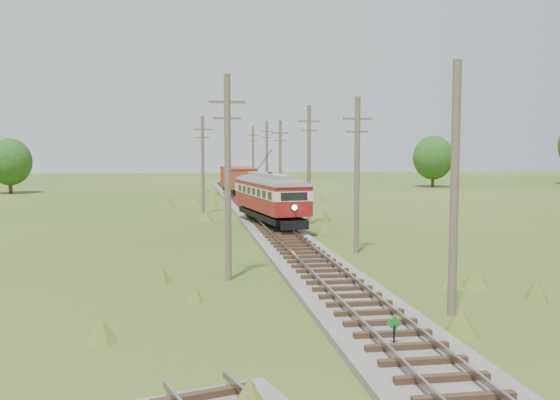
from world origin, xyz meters
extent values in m
plane|color=#334E17|center=(0.00, 0.00, 0.00)|extent=(260.00, 260.00, 0.00)
cube|color=#605B54|center=(0.00, 34.00, 0.12)|extent=(3.60, 96.00, 0.25)
cube|color=#726659|center=(-0.72, 34.00, 0.48)|extent=(0.08, 96.00, 0.17)
cube|color=#726659|center=(0.72, 34.00, 0.48)|extent=(0.08, 96.00, 0.17)
cube|color=#2D2116|center=(0.00, 34.00, 0.33)|extent=(2.40, 96.00, 0.16)
cylinder|color=black|center=(-0.20, 1.50, 0.40)|extent=(0.06, 0.06, 0.80)
cube|color=#1A7624|center=(-0.20, 1.50, 0.85)|extent=(0.45, 0.03, 0.45)
cube|color=black|center=(0.00, 29.24, 0.97)|extent=(3.65, 10.33, 0.41)
cube|color=maroon|center=(0.00, 29.24, 1.89)|extent=(4.16, 11.26, 1.01)
cube|color=beige|center=(0.00, 29.24, 2.71)|extent=(4.19, 11.32, 0.64)
cube|color=black|center=(0.00, 29.24, 2.71)|extent=(4.14, 10.83, 0.50)
cube|color=maroon|center=(0.00, 29.24, 3.17)|extent=(4.16, 11.26, 0.28)
cube|color=gray|center=(0.00, 29.24, 3.48)|extent=(4.23, 11.38, 0.35)
cube|color=gray|center=(0.00, 29.24, 3.79)|extent=(2.36, 8.33, 0.37)
sphere|color=#FFF2BF|center=(0.82, 23.72, 2.03)|extent=(0.33, 0.33, 0.33)
cylinder|color=black|center=(-0.24, 30.87, 4.82)|extent=(0.68, 4.23, 1.77)
cylinder|color=black|center=(-0.07, 25.02, 0.93)|extent=(0.22, 0.74, 0.73)
cylinder|color=black|center=(1.29, 25.22, 0.93)|extent=(0.22, 0.74, 0.73)
cylinder|color=black|center=(-1.29, 33.26, 0.93)|extent=(0.22, 0.74, 0.73)
cylinder|color=black|center=(0.07, 33.46, 0.93)|extent=(0.22, 0.74, 0.73)
cube|color=black|center=(0.00, 57.28, 0.94)|extent=(2.93, 8.07, 0.55)
cube|color=maroon|center=(0.00, 57.28, 2.32)|extent=(3.57, 8.99, 2.20)
cube|color=maroon|center=(0.00, 57.28, 3.47)|extent=(3.65, 9.17, 0.13)
cylinder|color=black|center=(-0.60, 54.58, 1.00)|extent=(0.20, 0.89, 0.88)
cylinder|color=black|center=(1.04, 54.72, 1.00)|extent=(0.20, 0.89, 0.88)
cylinder|color=black|center=(-1.04, 59.84, 1.00)|extent=(0.20, 0.89, 0.88)
cylinder|color=black|center=(0.60, 59.97, 1.00)|extent=(0.20, 0.89, 0.88)
cone|color=gray|center=(4.74, 49.86, 0.53)|extent=(2.85, 2.85, 1.07)
cone|color=gray|center=(5.45, 48.97, 0.31)|extent=(1.60, 1.60, 0.62)
cylinder|color=brown|center=(3.10, 5.00, 4.40)|extent=(0.30, 0.30, 8.80)
cylinder|color=brown|center=(3.30, 18.00, 4.30)|extent=(0.30, 0.30, 8.60)
cube|color=brown|center=(3.30, 18.00, 7.40)|extent=(1.60, 0.12, 0.12)
cube|color=brown|center=(3.30, 18.00, 6.70)|extent=(1.20, 0.10, 0.10)
cylinder|color=brown|center=(3.20, 31.00, 4.50)|extent=(0.30, 0.30, 9.00)
cube|color=brown|center=(3.20, 31.00, 7.80)|extent=(1.60, 0.12, 0.12)
cube|color=brown|center=(3.20, 31.00, 7.10)|extent=(1.20, 0.10, 0.10)
cylinder|color=brown|center=(3.00, 44.00, 4.20)|extent=(0.30, 0.30, 8.40)
cube|color=brown|center=(3.00, 44.00, 7.20)|extent=(1.60, 0.12, 0.12)
cube|color=brown|center=(3.00, 44.00, 6.50)|extent=(1.20, 0.10, 0.10)
cylinder|color=brown|center=(3.40, 57.00, 4.45)|extent=(0.30, 0.30, 8.90)
cube|color=brown|center=(3.40, 57.00, 7.70)|extent=(1.60, 0.12, 0.12)
cube|color=brown|center=(3.40, 57.00, 7.00)|extent=(1.20, 0.10, 0.10)
cylinder|color=brown|center=(3.20, 70.00, 4.35)|extent=(0.30, 0.30, 8.70)
cube|color=brown|center=(3.20, 70.00, 7.50)|extent=(1.60, 0.12, 0.12)
cube|color=brown|center=(3.20, 70.00, 6.80)|extent=(1.20, 0.10, 0.10)
cylinder|color=brown|center=(-4.20, 12.00, 4.50)|extent=(0.30, 0.30, 9.00)
cube|color=brown|center=(-4.20, 12.00, 7.80)|extent=(1.60, 0.12, 0.12)
cube|color=brown|center=(-4.20, 12.00, 7.10)|extent=(1.20, 0.10, 0.10)
cylinder|color=brown|center=(-4.50, 40.00, 4.30)|extent=(0.30, 0.30, 8.60)
cube|color=brown|center=(-4.50, 40.00, 7.40)|extent=(1.60, 0.12, 0.12)
cube|color=brown|center=(-4.50, 40.00, 6.70)|extent=(1.20, 0.10, 0.10)
cylinder|color=#38281C|center=(-28.00, 68.00, 1.17)|extent=(0.50, 0.50, 2.34)
ellipsoid|color=#154514|center=(-28.00, 68.00, 4.03)|extent=(5.46, 5.46, 6.01)
cylinder|color=#38281C|center=(30.00, 72.00, 1.26)|extent=(0.50, 0.50, 2.52)
ellipsoid|color=#154514|center=(30.00, 72.00, 4.34)|extent=(5.88, 5.88, 6.47)
camera|label=1|loc=(-6.03, -15.18, 5.85)|focal=40.00mm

